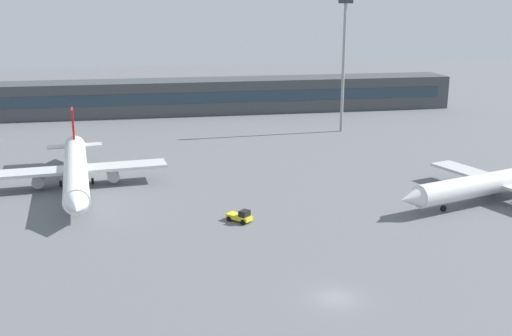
{
  "coord_description": "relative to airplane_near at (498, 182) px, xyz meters",
  "views": [
    {
      "loc": [
        -18.15,
        -53.35,
        29.02
      ],
      "look_at": [
        -0.85,
        40.0,
        3.0
      ],
      "focal_mm": 42.46,
      "sensor_mm": 36.0,
      "label": 1
    }
  ],
  "objects": [
    {
      "name": "ground_plane",
      "position": [
        -33.71,
        14.11,
        -2.87
      ],
      "size": [
        400.0,
        400.0,
        0.0
      ],
      "primitive_type": "plane",
      "color": "slate"
    },
    {
      "name": "baggage_tug_yellow",
      "position": [
        -39.73,
        -2.18,
        -2.08
      ],
      "size": [
        3.57,
        3.64,
        1.75
      ],
      "color": "yellow",
      "rests_on": "ground_plane"
    },
    {
      "name": "terminal_building",
      "position": [
        -33.71,
        83.93,
        1.63
      ],
      "size": [
        132.38,
        12.13,
        9.0
      ],
      "color": "#3F4247",
      "rests_on": "ground_plane"
    },
    {
      "name": "airplane_near",
      "position": [
        0.0,
        0.0,
        0.0
      ],
      "size": [
        37.16,
        26.49,
        9.43
      ],
      "color": "silver",
      "rests_on": "ground_plane"
    },
    {
      "name": "airplane_mid",
      "position": [
        -63.31,
        17.68,
        0.3
      ],
      "size": [
        29.48,
        42.09,
        10.4
      ],
      "color": "white",
      "rests_on": "ground_plane"
    },
    {
      "name": "floodlight_tower_west",
      "position": [
        -7.09,
        53.31,
        14.23
      ],
      "size": [
        3.2,
        0.8,
        30.04
      ],
      "color": "gray",
      "rests_on": "ground_plane"
    }
  ]
}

